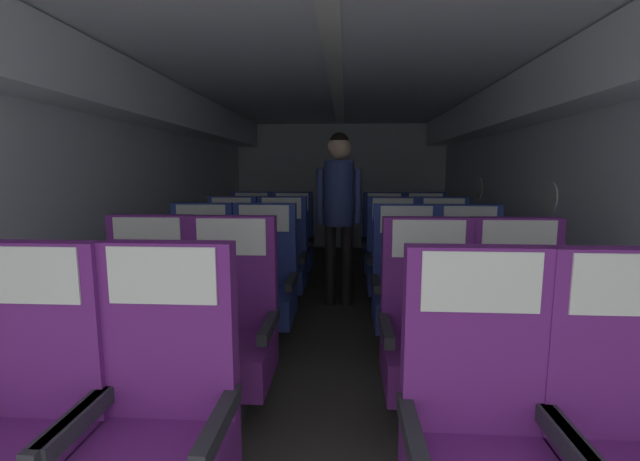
# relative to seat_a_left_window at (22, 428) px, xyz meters

# --- Properties ---
(ground) EXTENTS (3.76, 7.68, 0.02)m
(ground) POSITION_rel_seat_a_left_window_xyz_m (1.00, 2.25, -0.46)
(ground) COLOR #3D3833
(fuselage_shell) EXTENTS (3.64, 7.33, 2.14)m
(fuselage_shell) POSITION_rel_seat_a_left_window_xyz_m (1.00, 2.52, 1.11)
(fuselage_shell) COLOR silver
(fuselage_shell) RESTS_ON ground
(seat_a_left_window) EXTENTS (0.50, 0.47, 1.07)m
(seat_a_left_window) POSITION_rel_seat_a_left_window_xyz_m (0.00, 0.00, 0.00)
(seat_a_left_window) COLOR #38383D
(seat_a_left_window) RESTS_ON ground
(seat_a_left_aisle) EXTENTS (0.50, 0.47, 1.07)m
(seat_a_left_aisle) POSITION_rel_seat_a_left_window_xyz_m (0.47, 0.02, 0.00)
(seat_a_left_aisle) COLOR #38383D
(seat_a_left_aisle) RESTS_ON ground
(seat_a_right_aisle) EXTENTS (0.50, 0.47, 1.07)m
(seat_a_right_aisle) POSITION_rel_seat_a_left_window_xyz_m (1.99, 0.00, 0.00)
(seat_a_right_aisle) COLOR #38383D
(seat_a_right_aisle) RESTS_ON ground
(seat_a_right_window) EXTENTS (0.50, 0.47, 1.07)m
(seat_a_right_window) POSITION_rel_seat_a_left_window_xyz_m (1.53, 0.01, 0.00)
(seat_a_right_window) COLOR #38383D
(seat_a_right_window) RESTS_ON ground
(seat_b_left_window) EXTENTS (0.50, 0.47, 1.07)m
(seat_b_left_window) POSITION_rel_seat_a_left_window_xyz_m (-0.01, 0.89, 0.00)
(seat_b_left_window) COLOR #38383D
(seat_b_left_window) RESTS_ON ground
(seat_b_left_aisle) EXTENTS (0.50, 0.47, 1.07)m
(seat_b_left_aisle) POSITION_rel_seat_a_left_window_xyz_m (0.47, 0.87, 0.00)
(seat_b_left_aisle) COLOR #38383D
(seat_b_left_aisle) RESTS_ON ground
(seat_b_right_aisle) EXTENTS (0.50, 0.47, 1.07)m
(seat_b_right_aisle) POSITION_rel_seat_a_left_window_xyz_m (2.00, 0.89, 0.00)
(seat_b_right_aisle) COLOR #38383D
(seat_b_right_aisle) RESTS_ON ground
(seat_b_right_window) EXTENTS (0.50, 0.47, 1.07)m
(seat_b_right_window) POSITION_rel_seat_a_left_window_xyz_m (1.53, 0.87, 0.00)
(seat_b_right_window) COLOR #38383D
(seat_b_right_window) RESTS_ON ground
(seat_c_left_window) EXTENTS (0.50, 0.47, 1.07)m
(seat_c_left_window) POSITION_rel_seat_a_left_window_xyz_m (-0.01, 1.77, 0.00)
(seat_c_left_window) COLOR #38383D
(seat_c_left_window) RESTS_ON ground
(seat_c_left_aisle) EXTENTS (0.50, 0.47, 1.07)m
(seat_c_left_aisle) POSITION_rel_seat_a_left_window_xyz_m (0.48, 1.77, 0.00)
(seat_c_left_aisle) COLOR #38383D
(seat_c_left_aisle) RESTS_ON ground
(seat_c_right_aisle) EXTENTS (0.50, 0.47, 1.07)m
(seat_c_right_aisle) POSITION_rel_seat_a_left_window_xyz_m (1.99, 1.75, 0.00)
(seat_c_right_aisle) COLOR #38383D
(seat_c_right_aisle) RESTS_ON ground
(seat_c_right_window) EXTENTS (0.50, 0.47, 1.07)m
(seat_c_right_window) POSITION_rel_seat_a_left_window_xyz_m (1.54, 1.76, 0.00)
(seat_c_right_window) COLOR #38383D
(seat_c_right_window) RESTS_ON ground
(seat_d_left_window) EXTENTS (0.50, 0.47, 1.07)m
(seat_d_left_window) POSITION_rel_seat_a_left_window_xyz_m (-0.01, 2.62, 0.00)
(seat_d_left_window) COLOR #38383D
(seat_d_left_window) RESTS_ON ground
(seat_d_left_aisle) EXTENTS (0.50, 0.47, 1.07)m
(seat_d_left_aisle) POSITION_rel_seat_a_left_window_xyz_m (0.48, 2.64, 0.00)
(seat_d_left_aisle) COLOR #38383D
(seat_d_left_aisle) RESTS_ON ground
(seat_d_right_aisle) EXTENTS (0.50, 0.47, 1.07)m
(seat_d_right_aisle) POSITION_rel_seat_a_left_window_xyz_m (2.01, 2.64, 0.00)
(seat_d_right_aisle) COLOR #38383D
(seat_d_right_aisle) RESTS_ON ground
(seat_d_right_window) EXTENTS (0.50, 0.47, 1.07)m
(seat_d_right_window) POSITION_rel_seat_a_left_window_xyz_m (1.53, 2.63, 0.00)
(seat_d_right_window) COLOR #38383D
(seat_d_right_window) RESTS_ON ground
(seat_e_left_window) EXTENTS (0.50, 0.47, 1.07)m
(seat_e_left_window) POSITION_rel_seat_a_left_window_xyz_m (-0.01, 3.50, 0.00)
(seat_e_left_window) COLOR #38383D
(seat_e_left_window) RESTS_ON ground
(seat_e_left_aisle) EXTENTS (0.50, 0.47, 1.07)m
(seat_e_left_aisle) POSITION_rel_seat_a_left_window_xyz_m (0.47, 3.49, 0.00)
(seat_e_left_aisle) COLOR #38383D
(seat_e_left_aisle) RESTS_ON ground
(seat_e_right_aisle) EXTENTS (0.50, 0.47, 1.07)m
(seat_e_right_aisle) POSITION_rel_seat_a_left_window_xyz_m (2.00, 3.51, 0.00)
(seat_e_right_aisle) COLOR #38383D
(seat_e_right_aisle) RESTS_ON ground
(seat_e_right_window) EXTENTS (0.50, 0.47, 1.07)m
(seat_e_right_window) POSITION_rel_seat_a_left_window_xyz_m (1.53, 3.50, 0.00)
(seat_e_right_window) COLOR #38383D
(seat_e_right_window) RESTS_ON ground
(flight_attendant) EXTENTS (0.43, 0.28, 1.67)m
(flight_attendant) POSITION_rel_seat_a_left_window_xyz_m (1.02, 2.77, 0.59)
(flight_attendant) COLOR black
(flight_attendant) RESTS_ON ground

